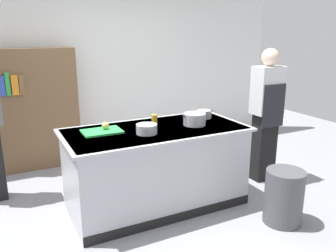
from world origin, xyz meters
TOP-DOWN VIEW (x-y plane):
  - ground_plane at (0.00, 0.00)m, footprint 10.00×10.00m
  - back_wall at (0.00, 2.10)m, footprint 6.40×0.12m
  - counter_island at (0.00, -0.00)m, footprint 1.98×0.98m
  - cutting_board at (-0.56, 0.13)m, footprint 0.40×0.28m
  - onion at (-0.51, 0.16)m, footprint 0.08×0.08m
  - stock_pot at (0.46, -0.05)m, footprint 0.32×0.25m
  - sauce_pan at (0.72, 0.17)m, footprint 0.25×0.18m
  - mixing_bowl at (-0.16, -0.12)m, footprint 0.22×0.22m
  - juice_cup at (0.09, 0.22)m, footprint 0.07×0.07m
  - trash_bin at (1.00, -0.93)m, footprint 0.39×0.39m
  - person_chef at (1.56, 0.01)m, footprint 0.38×0.25m
  - bookshelf at (-1.00, 1.80)m, footprint 1.10×0.31m

SIDE VIEW (x-z plane):
  - ground_plane at x=0.00m, z-range 0.00..0.00m
  - trash_bin at x=1.00m, z-range 0.00..0.57m
  - counter_island at x=0.00m, z-range 0.02..0.92m
  - bookshelf at x=-1.00m, z-range 0.00..1.70m
  - cutting_board at x=-0.56m, z-range 0.90..0.92m
  - person_chef at x=1.56m, z-range 0.05..1.77m
  - sauce_pan at x=0.72m, z-range 0.90..1.00m
  - mixing_bowl at x=-0.16m, z-range 0.90..1.00m
  - juice_cup at x=0.09m, z-range 0.90..1.00m
  - onion at x=-0.51m, z-range 0.92..1.00m
  - stock_pot at x=0.46m, z-range 0.90..1.03m
  - back_wall at x=0.00m, z-range 0.00..3.00m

